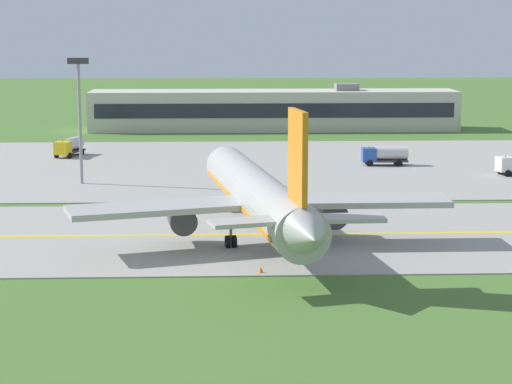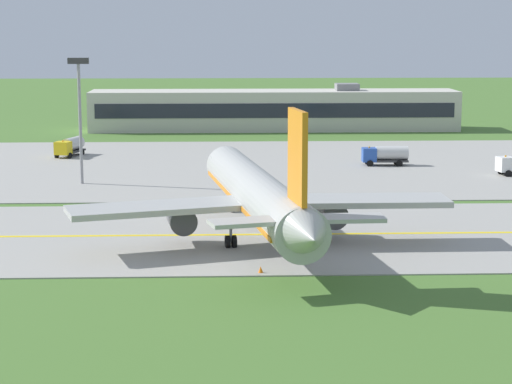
{
  "view_description": "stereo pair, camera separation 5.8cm",
  "coord_description": "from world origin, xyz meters",
  "px_view_note": "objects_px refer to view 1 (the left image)",
  "views": [
    {
      "loc": [
        -5.45,
        -82.5,
        18.5
      ],
      "look_at": [
        -2.3,
        -0.38,
        4.0
      ],
      "focal_mm": 66.91,
      "sensor_mm": 36.0,
      "label": 1
    },
    {
      "loc": [
        -5.39,
        -82.5,
        18.5
      ],
      "look_at": [
        -2.3,
        -0.38,
        4.0
      ],
      "focal_mm": 66.91,
      "sensor_mm": 36.0,
      "label": 2
    }
  ],
  "objects_px": {
    "airplane_lead": "(258,196)",
    "apron_light_mast": "(79,105)",
    "service_truck_baggage": "(70,146)",
    "service_truck_pushback": "(385,154)"
  },
  "relations": [
    {
      "from": "airplane_lead",
      "to": "apron_light_mast",
      "type": "xyz_separation_m",
      "value": [
        -19.4,
        31.16,
        5.19
      ]
    },
    {
      "from": "service_truck_baggage",
      "to": "service_truck_pushback",
      "type": "xyz_separation_m",
      "value": [
        42.98,
        -10.46,
        0.0
      ]
    },
    {
      "from": "service_truck_pushback",
      "to": "airplane_lead",
      "type": "bearing_deg",
      "value": -112.71
    },
    {
      "from": "airplane_lead",
      "to": "apron_light_mast",
      "type": "height_order",
      "value": "apron_light_mast"
    },
    {
      "from": "airplane_lead",
      "to": "service_truck_baggage",
      "type": "bearing_deg",
      "value": 114.04
    },
    {
      "from": "service_truck_baggage",
      "to": "apron_light_mast",
      "type": "distance_m",
      "value": 25.37
    },
    {
      "from": "service_truck_baggage",
      "to": "apron_light_mast",
      "type": "xyz_separation_m",
      "value": [
        5.03,
        -23.62,
        7.79
      ]
    },
    {
      "from": "service_truck_pushback",
      "to": "apron_light_mast",
      "type": "bearing_deg",
      "value": -160.88
    },
    {
      "from": "airplane_lead",
      "to": "apron_light_mast",
      "type": "bearing_deg",
      "value": 121.91
    },
    {
      "from": "service_truck_baggage",
      "to": "service_truck_pushback",
      "type": "bearing_deg",
      "value": -13.68
    }
  ]
}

